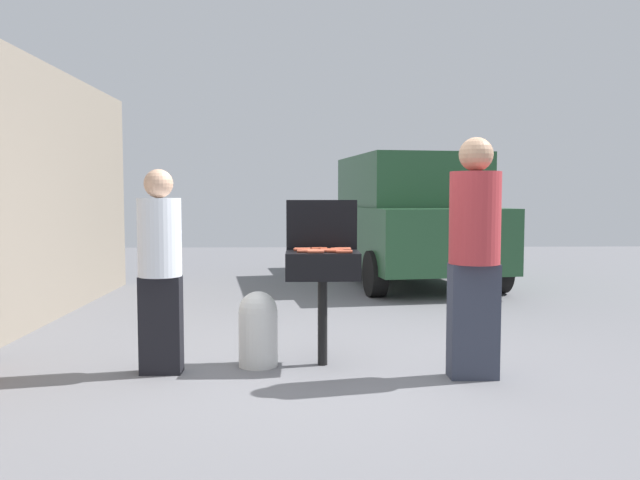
# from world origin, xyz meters

# --- Properties ---
(ground_plane) EXTENTS (24.00, 24.00, 0.00)m
(ground_plane) POSITION_xyz_m (0.00, 0.00, 0.00)
(ground_plane) COLOR slate
(bbq_grill) EXTENTS (0.60, 0.44, 0.94)m
(bbq_grill) POSITION_xyz_m (-0.13, 0.21, 0.80)
(bbq_grill) COLOR black
(bbq_grill) RESTS_ON ground
(grill_lid_open) EXTENTS (0.60, 0.05, 0.42)m
(grill_lid_open) POSITION_xyz_m (-0.13, 0.43, 1.15)
(grill_lid_open) COLOR black
(grill_lid_open) RESTS_ON bbq_grill
(hot_dog_0) EXTENTS (0.13, 0.03, 0.03)m
(hot_dog_0) POSITION_xyz_m (-0.19, 0.06, 0.95)
(hot_dog_0) COLOR #C6593D
(hot_dog_0) RESTS_ON bbq_grill
(hot_dog_1) EXTENTS (0.13, 0.03, 0.03)m
(hot_dog_1) POSITION_xyz_m (-0.06, 0.14, 0.95)
(hot_dog_1) COLOR #B74C33
(hot_dog_1) RESTS_ON bbq_grill
(hot_dog_2) EXTENTS (0.13, 0.03, 0.03)m
(hot_dog_2) POSITION_xyz_m (-0.27, 0.12, 0.95)
(hot_dog_2) COLOR #C6593D
(hot_dog_2) RESTS_ON bbq_grill
(hot_dog_3) EXTENTS (0.13, 0.04, 0.03)m
(hot_dog_3) POSITION_xyz_m (-0.19, 0.15, 0.95)
(hot_dog_3) COLOR #C6593D
(hot_dog_3) RESTS_ON bbq_grill
(hot_dog_4) EXTENTS (0.13, 0.03, 0.03)m
(hot_dog_4) POSITION_xyz_m (-0.15, 0.33, 0.95)
(hot_dog_4) COLOR #AD4228
(hot_dog_4) RESTS_ON bbq_grill
(hot_dog_5) EXTENTS (0.13, 0.04, 0.03)m
(hot_dog_5) POSITION_xyz_m (-0.30, 0.25, 0.95)
(hot_dog_5) COLOR #B74C33
(hot_dog_5) RESTS_ON bbq_grill
(hot_dog_6) EXTENTS (0.13, 0.03, 0.03)m
(hot_dog_6) POSITION_xyz_m (-0.03, 0.11, 0.95)
(hot_dog_6) COLOR #AD4228
(hot_dog_6) RESTS_ON bbq_grill
(hot_dog_7) EXTENTS (0.13, 0.04, 0.03)m
(hot_dog_7) POSITION_xyz_m (-0.08, 0.23, 0.95)
(hot_dog_7) COLOR #AD4228
(hot_dog_7) RESTS_ON bbq_grill
(hot_dog_8) EXTENTS (0.13, 0.03, 0.03)m
(hot_dog_8) POSITION_xyz_m (-0.23, 0.20, 0.95)
(hot_dog_8) COLOR #AD4228
(hot_dog_8) RESTS_ON bbq_grill
(hot_dog_9) EXTENTS (0.13, 0.03, 0.03)m
(hot_dog_9) POSITION_xyz_m (-0.07, 0.19, 0.95)
(hot_dog_9) COLOR #B74C33
(hot_dog_9) RESTS_ON bbq_grill
(hot_dog_10) EXTENTS (0.13, 0.03, 0.03)m
(hot_dog_10) POSITION_xyz_m (0.01, 0.28, 0.95)
(hot_dog_10) COLOR #B74C33
(hot_dog_10) RESTS_ON bbq_grill
(hot_dog_11) EXTENTS (0.13, 0.03, 0.03)m
(hot_dog_11) POSITION_xyz_m (0.04, 0.32, 0.95)
(hot_dog_11) COLOR #C6593D
(hot_dog_11) RESTS_ON bbq_grill
(hot_dog_12) EXTENTS (0.13, 0.03, 0.03)m
(hot_dog_12) POSITION_xyz_m (0.04, 0.22, 0.95)
(hot_dog_12) COLOR #B74C33
(hot_dog_12) RESTS_ON bbq_grill
(hot_dog_13) EXTENTS (0.13, 0.04, 0.03)m
(hot_dog_13) POSITION_xyz_m (-0.29, 0.30, 0.95)
(hot_dog_13) COLOR #C6593D
(hot_dog_13) RESTS_ON bbq_grill
(hot_dog_14) EXTENTS (0.13, 0.03, 0.03)m
(hot_dog_14) POSITION_xyz_m (0.04, 0.05, 0.95)
(hot_dog_14) COLOR #B74C33
(hot_dog_14) RESTS_ON bbq_grill
(propane_tank) EXTENTS (0.32, 0.32, 0.62)m
(propane_tank) POSITION_xyz_m (-0.66, 0.20, 0.32)
(propane_tank) COLOR silver
(propane_tank) RESTS_ON ground
(person_left) EXTENTS (0.34, 0.34, 1.60)m
(person_left) POSITION_xyz_m (-1.40, 0.01, 0.87)
(person_left) COLOR black
(person_left) RESTS_ON ground
(person_right) EXTENTS (0.39, 0.39, 1.84)m
(person_right) POSITION_xyz_m (1.01, -0.18, 1.00)
(person_right) COLOR #333847
(person_right) RESTS_ON ground
(parked_minivan) EXTENTS (2.55, 4.63, 2.02)m
(parked_minivan) POSITION_xyz_m (1.39, 5.29, 1.03)
(parked_minivan) COLOR #234C2D
(parked_minivan) RESTS_ON ground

